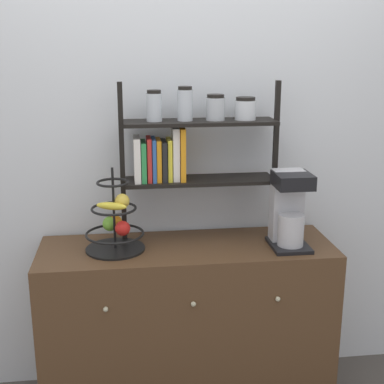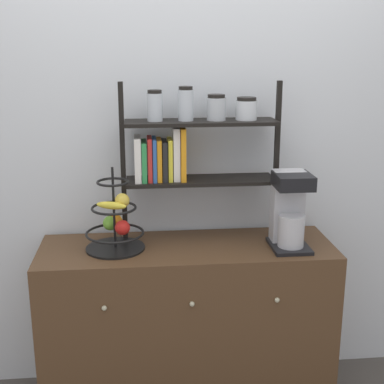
{
  "view_description": "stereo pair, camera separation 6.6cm",
  "coord_description": "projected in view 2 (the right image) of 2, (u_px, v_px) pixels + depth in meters",
  "views": [
    {
      "loc": [
        -0.29,
        -2.2,
        1.81
      ],
      "look_at": [
        0.02,
        0.24,
        1.13
      ],
      "focal_mm": 50.0,
      "sensor_mm": 36.0,
      "label": 1
    },
    {
      "loc": [
        -0.22,
        -2.21,
        1.81
      ],
      "look_at": [
        0.02,
        0.24,
        1.13
      ],
      "focal_mm": 50.0,
      "sensor_mm": 36.0,
      "label": 2
    }
  ],
  "objects": [
    {
      "name": "shelf_hutch",
      "position": [
        186.0,
        145.0,
        2.61
      ],
      "size": [
        0.79,
        0.2,
        0.79
      ],
      "color": "black",
      "rests_on": "sideboard"
    },
    {
      "name": "wall_back",
      "position": [
        182.0,
        147.0,
        2.77
      ],
      "size": [
        7.0,
        0.05,
        2.6
      ],
      "primitive_type": "cube",
      "color": "silver",
      "rests_on": "ground_plane"
    },
    {
      "name": "sideboard",
      "position": [
        187.0,
        325.0,
        2.73
      ],
      "size": [
        1.44,
        0.49,
        0.86
      ],
      "color": "#4C331E",
      "rests_on": "ground_plane"
    },
    {
      "name": "fruit_stand",
      "position": [
        115.0,
        223.0,
        2.55
      ],
      "size": [
        0.28,
        0.28,
        0.41
      ],
      "color": "black",
      "rests_on": "sideboard"
    },
    {
      "name": "coffee_maker",
      "position": [
        290.0,
        210.0,
        2.57
      ],
      "size": [
        0.18,
        0.23,
        0.37
      ],
      "color": "black",
      "rests_on": "sideboard"
    }
  ]
}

